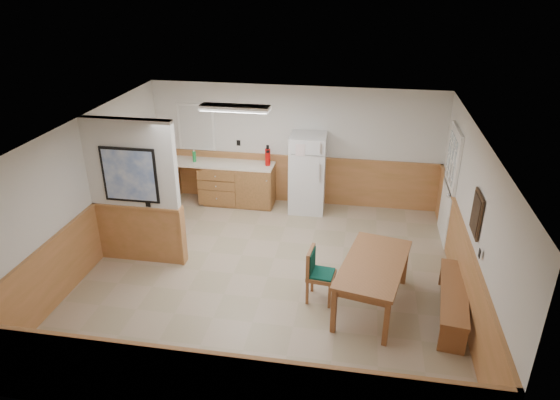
% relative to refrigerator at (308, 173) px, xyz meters
% --- Properties ---
extents(ground, '(6.00, 6.00, 0.00)m').
position_rel_refrigerator_xyz_m(ground, '(-0.32, -2.63, -0.81)').
color(ground, tan).
rests_on(ground, ground).
extents(ceiling, '(6.00, 6.00, 0.02)m').
position_rel_refrigerator_xyz_m(ceiling, '(-0.32, -2.63, 1.69)').
color(ceiling, silver).
rests_on(ceiling, back_wall).
extents(back_wall, '(6.00, 0.02, 2.50)m').
position_rel_refrigerator_xyz_m(back_wall, '(-0.32, 0.37, 0.44)').
color(back_wall, silver).
rests_on(back_wall, ground).
extents(right_wall, '(0.02, 6.00, 2.50)m').
position_rel_refrigerator_xyz_m(right_wall, '(2.68, -2.63, 0.44)').
color(right_wall, silver).
rests_on(right_wall, ground).
extents(left_wall, '(0.02, 6.00, 2.50)m').
position_rel_refrigerator_xyz_m(left_wall, '(-3.32, -2.63, 0.44)').
color(left_wall, silver).
rests_on(left_wall, ground).
extents(wainscot_back, '(6.00, 0.04, 1.00)m').
position_rel_refrigerator_xyz_m(wainscot_back, '(-0.32, 0.35, -0.31)').
color(wainscot_back, '#C27D4D').
rests_on(wainscot_back, ground).
extents(wainscot_right, '(0.04, 6.00, 1.00)m').
position_rel_refrigerator_xyz_m(wainscot_right, '(2.66, -2.63, -0.31)').
color(wainscot_right, '#C27D4D').
rests_on(wainscot_right, ground).
extents(wainscot_left, '(0.04, 6.00, 1.00)m').
position_rel_refrigerator_xyz_m(wainscot_left, '(-3.30, -2.63, -0.31)').
color(wainscot_left, '#C27D4D').
rests_on(wainscot_left, ground).
extents(partition_wall, '(1.50, 0.20, 2.50)m').
position_rel_refrigerator_xyz_m(partition_wall, '(-2.57, -2.43, 0.43)').
color(partition_wall, silver).
rests_on(partition_wall, ground).
extents(kitchen_counter, '(2.20, 0.61, 1.00)m').
position_rel_refrigerator_xyz_m(kitchen_counter, '(-1.52, 0.05, -0.35)').
color(kitchen_counter, '#A4663A').
rests_on(kitchen_counter, ground).
extents(exterior_door, '(0.07, 1.02, 2.15)m').
position_rel_refrigerator_xyz_m(exterior_door, '(2.65, -0.73, 0.24)').
color(exterior_door, white).
rests_on(exterior_door, ground).
extents(kitchen_window, '(0.80, 0.04, 1.00)m').
position_rel_refrigerator_xyz_m(kitchen_window, '(-2.42, 0.35, 0.74)').
color(kitchen_window, white).
rests_on(kitchen_window, back_wall).
extents(wall_painting, '(0.04, 0.50, 0.60)m').
position_rel_refrigerator_xyz_m(wall_painting, '(2.65, -2.93, 0.74)').
color(wall_painting, '#382616').
rests_on(wall_painting, right_wall).
extents(fluorescent_fixture, '(1.20, 0.30, 0.09)m').
position_rel_refrigerator_xyz_m(fluorescent_fixture, '(-1.12, -1.33, 1.64)').
color(fluorescent_fixture, white).
rests_on(fluorescent_fixture, ceiling).
extents(refrigerator, '(0.73, 0.73, 1.61)m').
position_rel_refrigerator_xyz_m(refrigerator, '(0.00, 0.00, 0.00)').
color(refrigerator, white).
rests_on(refrigerator, ground).
extents(dining_table, '(1.17, 1.81, 0.75)m').
position_rel_refrigerator_xyz_m(dining_table, '(1.34, -3.12, -0.15)').
color(dining_table, '#995E38').
rests_on(dining_table, ground).
extents(dining_bench, '(0.57, 1.71, 0.45)m').
position_rel_refrigerator_xyz_m(dining_bench, '(2.48, -3.17, -0.46)').
color(dining_bench, '#995E38').
rests_on(dining_bench, ground).
extents(dining_chair, '(0.59, 0.44, 0.85)m').
position_rel_refrigerator_xyz_m(dining_chair, '(0.50, -3.08, -0.31)').
color(dining_chair, '#995E38').
rests_on(dining_chair, ground).
extents(fire_extinguisher, '(0.13, 0.13, 0.43)m').
position_rel_refrigerator_xyz_m(fire_extinguisher, '(-0.84, 0.07, 0.28)').
color(fire_extinguisher, '#BF0C0A').
rests_on(fire_extinguisher, kitchen_counter).
extents(soap_bottle, '(0.09, 0.09, 0.22)m').
position_rel_refrigerator_xyz_m(soap_bottle, '(-2.39, 0.02, 0.20)').
color(soap_bottle, green).
rests_on(soap_bottle, kitchen_counter).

